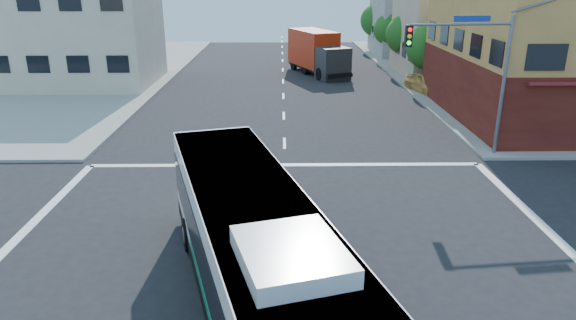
{
  "coord_description": "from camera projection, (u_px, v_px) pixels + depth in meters",
  "views": [
    {
      "loc": [
        -0.17,
        -14.1,
        8.67
      ],
      "look_at": [
        0.09,
        5.44,
        1.7
      ],
      "focal_mm": 32.0,
      "sensor_mm": 36.0,
      "label": 1
    }
  ],
  "objects": [
    {
      "name": "transit_bus",
      "position": [
        254.0,
        255.0,
        13.31
      ],
      "size": [
        6.3,
        13.29,
        3.86
      ],
      "rotation": [
        0.0,
        0.0,
        0.28
      ],
      "color": "black",
      "rests_on": "ground"
    },
    {
      "name": "box_truck",
      "position": [
        318.0,
        54.0,
        48.19
      ],
      "size": [
        5.6,
        9.14,
        3.97
      ],
      "rotation": [
        0.0,
        0.0,
        0.38
      ],
      "color": "#25252A",
      "rests_on": "ground"
    },
    {
      "name": "building_west",
      "position": [
        80.0,
        37.0,
        42.87
      ],
      "size": [
        12.06,
        10.06,
        8.0
      ],
      "color": "beige",
      "rests_on": "ground"
    },
    {
      "name": "street_tree_d",
      "position": [
        377.0,
        18.0,
        63.95
      ],
      "size": [
        4.0,
        4.0,
        6.03
      ],
      "color": "#392614",
      "rests_on": "ground"
    },
    {
      "name": "building_east_far",
      "position": [
        427.0,
        11.0,
        59.93
      ],
      "size": [
        12.06,
        10.06,
        10.0
      ],
      "color": "#ABABA6",
      "rests_on": "ground"
    },
    {
      "name": "street_tree_c",
      "position": [
        390.0,
        28.0,
        56.56
      ],
      "size": [
        3.4,
        3.4,
        5.29
      ],
      "color": "#392614",
      "rests_on": "ground"
    },
    {
      "name": "parked_car",
      "position": [
        426.0,
        83.0,
        40.67
      ],
      "size": [
        2.93,
        4.98,
        1.59
      ],
      "primitive_type": "imported",
      "rotation": [
        0.0,
        0.0,
        0.24
      ],
      "color": "gold",
      "rests_on": "ground"
    },
    {
      "name": "street_tree_a",
      "position": [
        430.0,
        44.0,
        41.45
      ],
      "size": [
        3.6,
        3.6,
        5.53
      ],
      "color": "#392614",
      "rests_on": "ground"
    },
    {
      "name": "ground",
      "position": [
        287.0,
        269.0,
        16.2
      ],
      "size": [
        120.0,
        120.0,
        0.0
      ],
      "primitive_type": "plane",
      "color": "black",
      "rests_on": "ground"
    },
    {
      "name": "building_east_near",
      "position": [
        468.0,
        26.0,
        46.91
      ],
      "size": [
        12.06,
        10.06,
        9.0
      ],
      "color": "#C0B492",
      "rests_on": "ground"
    },
    {
      "name": "street_tree_b",
      "position": [
        407.0,
        32.0,
        48.93
      ],
      "size": [
        3.8,
        3.8,
        5.79
      ],
      "color": "#392614",
      "rests_on": "ground"
    },
    {
      "name": "signal_mast_ne",
      "position": [
        473.0,
        59.0,
        24.64
      ],
      "size": [
        7.91,
        1.13,
        8.07
      ],
      "color": "slate",
      "rests_on": "ground"
    }
  ]
}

